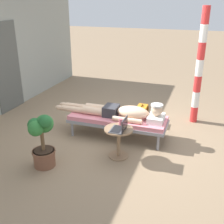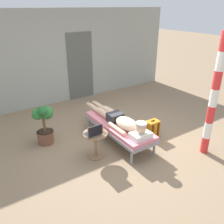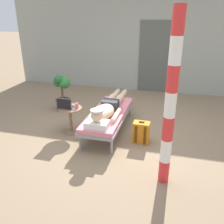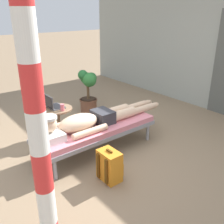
{
  "view_description": "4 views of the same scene",
  "coord_description": "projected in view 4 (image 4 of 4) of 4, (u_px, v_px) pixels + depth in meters",
  "views": [
    {
      "loc": [
        -4.74,
        -1.4,
        2.52
      ],
      "look_at": [
        -0.21,
        0.16,
        0.55
      ],
      "focal_mm": 44.92,
      "sensor_mm": 36.0,
      "label": 1
    },
    {
      "loc": [
        -2.69,
        -3.61,
        2.76
      ],
      "look_at": [
        -0.14,
        0.22,
        0.66
      ],
      "focal_mm": 37.73,
      "sensor_mm": 36.0,
      "label": 2
    },
    {
      "loc": [
        1.17,
        -4.29,
        2.33
      ],
      "look_at": [
        0.06,
        -0.06,
        0.48
      ],
      "focal_mm": 39.45,
      "sensor_mm": 36.0,
      "label": 3
    },
    {
      "loc": [
        2.79,
        -1.88,
        2.03
      ],
      "look_at": [
        0.15,
        0.23,
        0.65
      ],
      "focal_mm": 40.76,
      "sensor_mm": 36.0,
      "label": 4
    }
  ],
  "objects": [
    {
      "name": "drink_glass",
      "position": [
        62.0,
        107.0,
        4.02
      ],
      "size": [
        0.06,
        0.06,
        0.11
      ],
      "primitive_type": "cylinder",
      "color": "#D86672",
      "rests_on": "side_table"
    },
    {
      "name": "house_wall_back",
      "position": [
        214.0,
        45.0,
        5.18
      ],
      "size": [
        7.6,
        0.2,
        2.7
      ],
      "primitive_type": "cube",
      "color": "#999E93",
      "rests_on": "ground"
    },
    {
      "name": "person_reclining",
      "position": [
        92.0,
        120.0,
        3.73
      ],
      "size": [
        0.53,
        2.17,
        0.33
      ],
      "color": "white",
      "rests_on": "lounge_chair"
    },
    {
      "name": "lounge_chair",
      "position": [
        96.0,
        129.0,
        3.83
      ],
      "size": [
        0.67,
        1.88,
        0.42
      ],
      "color": "gray",
      "rests_on": "ground"
    },
    {
      "name": "laptop",
      "position": [
        53.0,
        105.0,
        4.13
      ],
      "size": [
        0.31,
        0.24,
        0.23
      ],
      "color": "#4C4C51",
      "rests_on": "side_table"
    },
    {
      "name": "backpack",
      "position": [
        110.0,
        166.0,
        3.19
      ],
      "size": [
        0.3,
        0.26,
        0.42
      ],
      "color": "orange",
      "rests_on": "ground"
    },
    {
      "name": "porch_post",
      "position": [
        38.0,
        132.0,
        1.86
      ],
      "size": [
        0.15,
        0.15,
        2.38
      ],
      "color": "red",
      "rests_on": "ground"
    },
    {
      "name": "potted_plant",
      "position": [
        88.0,
        89.0,
        5.23
      ],
      "size": [
        0.44,
        0.41,
        0.9
      ],
      "color": "brown",
      "rests_on": "ground"
    },
    {
      "name": "ground_plane",
      "position": [
        94.0,
        152.0,
        3.87
      ],
      "size": [
        40.0,
        40.0,
        0.0
      ],
      "primitive_type": "plane",
      "color": "#8C7256"
    },
    {
      "name": "side_table",
      "position": [
        58.0,
        118.0,
        4.21
      ],
      "size": [
        0.48,
        0.48,
        0.52
      ],
      "color": "#8C6B4C",
      "rests_on": "ground"
    }
  ]
}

